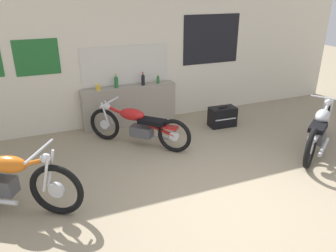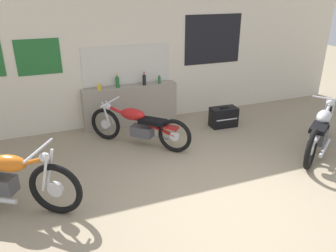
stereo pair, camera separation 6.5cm
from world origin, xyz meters
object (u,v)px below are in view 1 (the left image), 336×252
at_px(bottle_center, 143,79).
at_px(hard_case_black, 222,117).
at_px(motorcycle_orange, 4,180).
at_px(bottle_left_center, 116,82).
at_px(bottle_leftmost, 98,87).
at_px(motorcycle_silver, 319,130).
at_px(motorcycle_red, 138,126).
at_px(bottle_right_center, 158,79).

height_order(bottle_center, hard_case_black, bottle_center).
bearing_deg(motorcycle_orange, bottle_left_center, 46.98).
height_order(bottle_leftmost, bottle_left_center, bottle_left_center).
bearing_deg(motorcycle_silver, motorcycle_orange, 176.77).
bearing_deg(hard_case_black, bottle_center, 151.22).
bearing_deg(motorcycle_red, bottle_leftmost, 116.24).
distance_m(motorcycle_orange, motorcycle_silver, 5.13).
distance_m(motorcycle_orange, hard_case_black, 4.39).
distance_m(bottle_right_center, motorcycle_silver, 3.33).
xyz_separation_m(bottle_leftmost, motorcycle_silver, (3.42, -2.48, -0.51)).
height_order(bottle_leftmost, motorcycle_red, bottle_leftmost).
distance_m(bottle_leftmost, bottle_center, 0.96).
xyz_separation_m(bottle_center, motorcycle_red, (-0.46, -1.04, -0.58)).
distance_m(motorcycle_red, motorcycle_silver, 3.26).
bearing_deg(bottle_leftmost, motorcycle_orange, -127.87).
bearing_deg(bottle_leftmost, bottle_left_center, 7.87).
distance_m(bottle_center, motorcycle_red, 1.27).
relative_size(motorcycle_orange, motorcycle_silver, 1.08).
bearing_deg(bottle_right_center, bottle_left_center, 178.50).
bearing_deg(motorcycle_orange, hard_case_black, 18.54).
bearing_deg(motorcycle_silver, bottle_right_center, 130.21).
bearing_deg(bottle_right_center, bottle_leftmost, -178.66).
height_order(bottle_left_center, bottle_right_center, bottle_left_center).
bearing_deg(bottle_center, motorcycle_orange, -140.27).
bearing_deg(bottle_left_center, motorcycle_orange, -133.02).
distance_m(bottle_right_center, motorcycle_red, 1.42).
xyz_separation_m(bottle_leftmost, bottle_left_center, (0.39, 0.05, 0.06)).
bearing_deg(hard_case_black, bottle_right_center, 144.30).
distance_m(bottle_center, motorcycle_orange, 3.50).
xyz_separation_m(bottle_left_center, bottle_right_center, (0.91, -0.02, -0.04)).
xyz_separation_m(motorcycle_silver, hard_case_black, (-0.97, 1.68, -0.21)).
height_order(bottle_right_center, motorcycle_red, bottle_right_center).
distance_m(bottle_left_center, motorcycle_orange, 3.11).
bearing_deg(motorcycle_red, bottle_left_center, 95.88).
height_order(bottle_left_center, motorcycle_silver, bottle_left_center).
bearing_deg(bottle_right_center, bottle_center, -178.71).
distance_m(motorcycle_silver, hard_case_black, 1.95).
bearing_deg(bottle_center, bottle_leftmost, -178.65).
bearing_deg(bottle_right_center, motorcycle_red, -127.33).
distance_m(bottle_center, hard_case_black, 1.87).
bearing_deg(motorcycle_orange, motorcycle_silver, -3.23).
height_order(motorcycle_orange, motorcycle_silver, motorcycle_orange).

